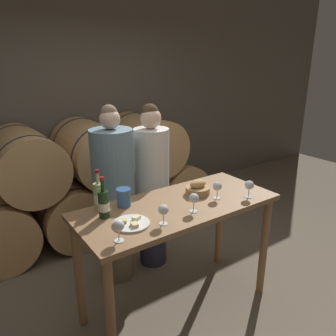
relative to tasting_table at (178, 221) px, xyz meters
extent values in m
plane|color=#726654|center=(0.00, 0.00, -0.81)|extent=(10.00, 10.00, 0.00)
cube|color=#60594F|center=(0.00, 2.28, 0.79)|extent=(10.00, 0.12, 3.20)
cylinder|color=#2D2D33|center=(-1.09, 1.37, -0.46)|extent=(0.70, 0.02, 0.70)
cylinder|color=tan|center=(-0.36, 1.68, -0.46)|extent=(0.69, 0.96, 0.69)
cylinder|color=#2D2D33|center=(-0.36, 1.37, -0.46)|extent=(0.70, 0.02, 0.70)
cylinder|color=#2D2D33|center=(-0.36, 1.99, -0.46)|extent=(0.70, 0.03, 0.70)
cylinder|color=tan|center=(0.36, 1.68, -0.46)|extent=(0.69, 0.96, 0.69)
cylinder|color=#2D2D33|center=(0.36, 1.37, -0.46)|extent=(0.70, 0.02, 0.70)
cylinder|color=#2D2D33|center=(0.36, 1.99, -0.46)|extent=(0.70, 0.03, 0.70)
cylinder|color=tan|center=(1.09, 1.68, -0.46)|extent=(0.69, 0.96, 0.69)
cylinder|color=#2D2D33|center=(1.09, 1.37, -0.46)|extent=(0.70, 0.02, 0.70)
cylinder|color=#2D2D33|center=(1.09, 1.99, -0.46)|extent=(0.70, 0.03, 0.70)
cylinder|color=tan|center=(-0.73, 1.68, 0.16)|extent=(0.69, 0.96, 0.69)
cylinder|color=#2D2D33|center=(-0.73, 1.37, 0.16)|extent=(0.70, 0.02, 0.70)
cylinder|color=#2D2D33|center=(-0.73, 1.99, 0.16)|extent=(0.70, 0.03, 0.70)
cylinder|color=tan|center=(0.00, 1.68, 0.16)|extent=(0.69, 0.96, 0.69)
cylinder|color=#2D2D33|center=(0.00, 1.37, 0.16)|extent=(0.70, 0.02, 0.70)
cylinder|color=#2D2D33|center=(0.00, 1.99, 0.16)|extent=(0.70, 0.03, 0.70)
cylinder|color=tan|center=(0.73, 1.68, 0.16)|extent=(0.69, 0.96, 0.69)
cylinder|color=#2D2D33|center=(0.73, 1.37, 0.16)|extent=(0.70, 0.02, 0.70)
cylinder|color=#2D2D33|center=(0.73, 1.99, 0.16)|extent=(0.70, 0.03, 0.70)
cylinder|color=olive|center=(-0.72, -0.28, -0.35)|extent=(0.06, 0.06, 0.91)
cylinder|color=olive|center=(0.72, -0.28, -0.35)|extent=(0.06, 0.06, 0.91)
cylinder|color=olive|center=(-0.72, 0.28, -0.35)|extent=(0.06, 0.06, 0.91)
cylinder|color=olive|center=(0.72, 0.28, -0.35)|extent=(0.06, 0.06, 0.91)
cube|color=olive|center=(0.00, 0.00, 0.12)|extent=(1.57, 0.67, 0.04)
cylinder|color=#756651|center=(-0.21, 0.67, -0.41)|extent=(0.30, 0.30, 0.80)
cylinder|color=gray|center=(-0.21, 0.67, 0.31)|extent=(0.37, 0.37, 0.63)
sphere|color=beige|center=(-0.21, 0.67, 0.72)|extent=(0.17, 0.17, 0.17)
sphere|color=#75604C|center=(-0.21, 0.68, 0.76)|extent=(0.14, 0.14, 0.14)
cylinder|color=#2D334C|center=(0.19, 0.67, -0.42)|extent=(0.27, 0.27, 0.78)
cylinder|color=silver|center=(0.19, 0.67, 0.28)|extent=(0.33, 0.33, 0.62)
sphere|color=beige|center=(0.19, 0.67, 0.68)|extent=(0.19, 0.19, 0.19)
sphere|color=#47331E|center=(0.19, 0.68, 0.73)|extent=(0.16, 0.16, 0.16)
cylinder|color=#193819|center=(-0.55, 0.12, 0.24)|extent=(0.07, 0.07, 0.19)
cylinder|color=#193819|center=(-0.55, 0.12, 0.38)|extent=(0.03, 0.03, 0.08)
cylinder|color=maroon|center=(-0.55, 0.12, 0.43)|extent=(0.03, 0.03, 0.02)
cylinder|color=white|center=(-0.55, 0.12, 0.23)|extent=(0.08, 0.08, 0.06)
cylinder|color=#ADBC7F|center=(-0.52, 0.26, 0.24)|extent=(0.07, 0.07, 0.20)
cylinder|color=#ADBC7F|center=(-0.52, 0.26, 0.38)|extent=(0.03, 0.03, 0.08)
cylinder|color=maroon|center=(-0.52, 0.26, 0.44)|extent=(0.03, 0.03, 0.02)
cylinder|color=white|center=(-0.52, 0.26, 0.23)|extent=(0.08, 0.08, 0.06)
cylinder|color=#335693|center=(-0.35, 0.20, 0.21)|extent=(0.10, 0.10, 0.14)
cylinder|color=#335693|center=(-0.35, 0.20, 0.27)|extent=(0.11, 0.11, 0.01)
cylinder|color=tan|center=(0.25, 0.07, 0.17)|extent=(0.20, 0.20, 0.06)
ellipsoid|color=tan|center=(0.25, 0.07, 0.23)|extent=(0.15, 0.09, 0.07)
cylinder|color=white|center=(-0.45, -0.08, 0.15)|extent=(0.25, 0.25, 0.01)
cube|color=beige|center=(-0.40, -0.06, 0.17)|extent=(0.07, 0.06, 0.02)
cube|color=#E0CC7F|center=(-0.49, -0.05, 0.17)|extent=(0.07, 0.07, 0.02)
cube|color=beige|center=(-0.46, -0.14, 0.17)|extent=(0.05, 0.06, 0.02)
cylinder|color=white|center=(-0.61, -0.22, 0.15)|extent=(0.06, 0.06, 0.00)
cylinder|color=white|center=(-0.61, -0.22, 0.18)|extent=(0.01, 0.01, 0.07)
sphere|color=white|center=(-0.61, -0.22, 0.25)|extent=(0.07, 0.07, 0.07)
cylinder|color=white|center=(-0.27, -0.20, 0.15)|extent=(0.06, 0.06, 0.00)
cylinder|color=white|center=(-0.27, -0.20, 0.18)|extent=(0.01, 0.01, 0.07)
sphere|color=white|center=(-0.27, -0.20, 0.25)|extent=(0.07, 0.07, 0.07)
cylinder|color=white|center=(0.01, -0.17, 0.15)|extent=(0.06, 0.06, 0.00)
cylinder|color=white|center=(0.01, -0.17, 0.18)|extent=(0.01, 0.01, 0.07)
sphere|color=white|center=(0.01, -0.17, 0.25)|extent=(0.07, 0.07, 0.07)
cylinder|color=white|center=(0.31, -0.09, 0.15)|extent=(0.06, 0.06, 0.00)
cylinder|color=white|center=(0.31, -0.09, 0.18)|extent=(0.01, 0.01, 0.07)
sphere|color=white|center=(0.31, -0.09, 0.25)|extent=(0.07, 0.07, 0.07)
cylinder|color=white|center=(0.53, -0.22, 0.15)|extent=(0.06, 0.06, 0.00)
cylinder|color=white|center=(0.53, -0.22, 0.18)|extent=(0.01, 0.01, 0.07)
sphere|color=white|center=(0.53, -0.22, 0.25)|extent=(0.07, 0.07, 0.07)
camera|label=1|loc=(-1.36, -1.81, 1.19)|focal=35.00mm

